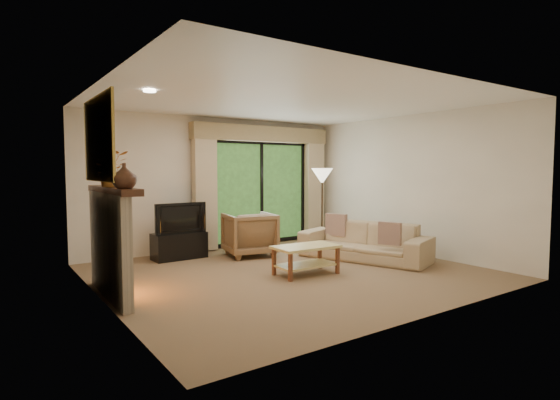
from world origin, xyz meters
TOP-DOWN VIEW (x-y plane):
  - floor at (0.00, 0.00)m, footprint 5.50×5.50m
  - ceiling at (0.00, 0.00)m, footprint 5.50×5.50m
  - wall_back at (0.00, 2.50)m, footprint 5.00×0.00m
  - wall_front at (0.00, -2.50)m, footprint 5.00×0.00m
  - wall_left at (-2.75, 0.00)m, footprint 0.00×5.00m
  - wall_right at (2.75, 0.00)m, footprint 0.00×5.00m
  - fireplace at (-2.63, 0.20)m, footprint 0.24×1.70m
  - mirror at (-2.71, 0.20)m, footprint 0.07×1.45m
  - sliding_door at (1.00, 2.45)m, footprint 2.26×0.10m
  - curtain_left at (-0.35, 2.34)m, footprint 0.45×0.18m
  - curtain_right at (2.35, 2.34)m, footprint 0.45×0.18m
  - cornice at (1.00, 2.36)m, footprint 3.20×0.24m
  - media_console at (-1.04, 1.95)m, footprint 0.94×0.44m
  - tv at (-1.04, 1.95)m, footprint 0.94×0.15m
  - armchair at (0.13, 1.48)m, footprint 1.01×1.03m
  - sofa at (1.61, 0.03)m, footprint 1.58×2.40m
  - pillow_near at (1.53, -0.62)m, footprint 0.22×0.38m
  - pillow_far at (1.53, 0.67)m, footprint 0.24×0.42m
  - coffee_table at (0.09, -0.25)m, footprint 1.00×0.58m
  - floor_lamp at (1.71, 1.29)m, footprint 0.50×0.50m
  - vase at (-2.61, -0.47)m, footprint 0.28×0.28m
  - branches at (-2.61, 0.11)m, footprint 0.45×0.41m

SIDE VIEW (x-z plane):
  - floor at x=0.00m, z-range 0.00..0.00m
  - coffee_table at x=0.09m, z-range 0.00..0.44m
  - media_console at x=-1.04m, z-range 0.00..0.46m
  - sofa at x=1.61m, z-range 0.00..0.65m
  - armchair at x=0.13m, z-range 0.00..0.80m
  - pillow_near at x=1.53m, z-range 0.36..0.73m
  - pillow_far at x=1.53m, z-range 0.35..0.76m
  - fireplace at x=-2.63m, z-range 0.00..1.37m
  - tv at x=-1.04m, z-range 0.46..1.00m
  - floor_lamp at x=1.71m, z-range 0.00..1.61m
  - sliding_door at x=1.00m, z-range 0.02..2.18m
  - curtain_left at x=-0.35m, z-range 0.02..2.38m
  - curtain_right at x=2.35m, z-range 0.02..2.38m
  - wall_back at x=0.00m, z-range -1.20..3.80m
  - wall_front at x=0.00m, z-range -1.20..3.80m
  - wall_left at x=-2.75m, z-range -1.20..3.80m
  - wall_right at x=2.75m, z-range -1.20..3.80m
  - vase at x=-2.61m, z-range 1.37..1.65m
  - branches at x=-2.61m, z-range 1.37..1.81m
  - mirror at x=-2.71m, z-range 1.44..2.46m
  - cornice at x=1.00m, z-range 2.16..2.48m
  - ceiling at x=0.00m, z-range 2.60..2.60m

